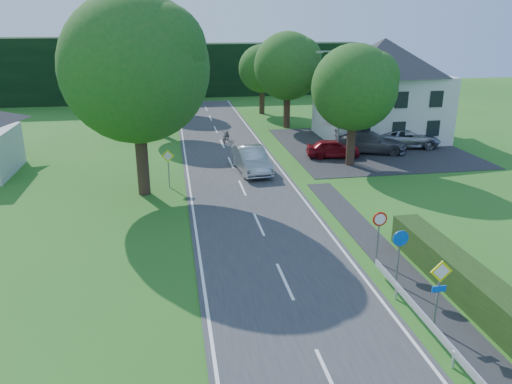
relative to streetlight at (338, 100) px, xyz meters
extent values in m
cube|color=#343336|center=(-8.06, -10.00, -4.44)|extent=(7.00, 80.00, 0.04)
cube|color=black|center=(3.94, 3.00, -4.44)|extent=(14.00, 16.00, 0.04)
cube|color=white|center=(-11.31, -10.00, -4.42)|extent=(0.12, 80.00, 0.01)
cube|color=white|center=(-4.81, -10.00, -4.42)|extent=(0.12, 80.00, 0.01)
cube|color=black|center=(-0.06, 36.00, -0.96)|extent=(30.00, 5.00, 7.00)
cube|color=silver|center=(5.94, 6.00, -1.66)|extent=(10.00, 8.00, 5.60)
pyramid|color=#232226|center=(5.94, 6.00, 2.64)|extent=(10.60, 8.40, 3.00)
cylinder|color=gray|center=(0.14, 0.00, -0.46)|extent=(0.16, 0.16, 8.00)
cylinder|color=gray|center=(-0.66, 0.00, 3.44)|extent=(1.70, 0.10, 0.10)
cube|color=gray|center=(-1.56, 0.00, 3.39)|extent=(0.50, 0.18, 0.12)
cylinder|color=gray|center=(-3.76, -22.00, -3.26)|extent=(0.07, 0.07, 2.40)
cube|color=#FFFD0D|center=(-3.76, -22.03, -2.26)|extent=(0.78, 0.04, 0.78)
cube|color=white|center=(-3.76, -22.03, -2.26)|extent=(0.57, 0.05, 0.57)
cube|color=blue|center=(-3.76, -22.03, -2.91)|extent=(0.50, 0.04, 0.22)
cylinder|color=gray|center=(-3.76, -19.00, -3.36)|extent=(0.07, 0.07, 2.20)
cylinder|color=blue|center=(-3.76, -19.03, -2.41)|extent=(0.64, 0.04, 0.64)
cylinder|color=gray|center=(-3.76, -17.00, -3.36)|extent=(0.07, 0.07, 2.20)
cylinder|color=red|center=(-3.76, -17.03, -2.41)|extent=(0.64, 0.04, 0.64)
cylinder|color=white|center=(-3.76, -17.05, -2.41)|extent=(0.48, 0.04, 0.48)
cylinder|color=gray|center=(-12.56, -5.00, -3.36)|extent=(0.07, 0.07, 2.20)
cube|color=#FFFD0D|center=(-12.56, -5.03, -2.41)|extent=(0.78, 0.04, 0.78)
cube|color=white|center=(-12.56, -5.03, -2.41)|extent=(0.57, 0.05, 0.57)
imported|color=#AAAAAE|center=(-6.93, -2.55, -3.56)|extent=(2.24, 5.35, 1.72)
imported|color=black|center=(-7.63, 6.67, -3.86)|extent=(1.33, 2.25, 1.12)
imported|color=maroon|center=(-0.14, 0.18, -3.73)|extent=(4.23, 2.16, 1.38)
imported|color=#56565B|center=(3.22, 1.18, -3.60)|extent=(6.09, 3.97, 1.64)
imported|color=#9C9CA2|center=(6.79, 2.31, -3.65)|extent=(5.86, 3.33, 1.54)
imported|color=#A7190D|center=(1.18, 4.55, -3.46)|extent=(2.38, 2.41, 1.93)
camera|label=1|loc=(-12.22, -35.39, 5.52)|focal=35.00mm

